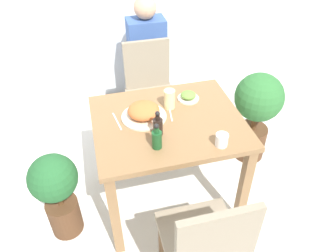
% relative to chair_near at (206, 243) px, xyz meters
% --- Properties ---
extents(ground_plane, '(16.00, 16.00, 0.00)m').
position_rel_chair_near_xyz_m(ground_plane, '(-0.01, 0.74, -0.50)').
color(ground_plane, silver).
extents(dining_table, '(0.95, 0.80, 0.75)m').
position_rel_chair_near_xyz_m(dining_table, '(-0.01, 0.74, 0.13)').
color(dining_table, olive).
rests_on(dining_table, ground_plane).
extents(chair_near, '(0.42, 0.42, 0.89)m').
position_rel_chair_near_xyz_m(chair_near, '(0.00, 0.00, 0.00)').
color(chair_near, gray).
rests_on(chair_near, ground_plane).
extents(chair_far, '(0.42, 0.42, 0.89)m').
position_rel_chair_near_xyz_m(chair_far, '(0.04, 1.54, 0.00)').
color(chair_far, gray).
rests_on(chair_far, ground_plane).
extents(food_plate, '(0.29, 0.29, 0.10)m').
position_rel_chair_near_xyz_m(food_plate, '(-0.15, 0.81, 0.29)').
color(food_plate, beige).
rests_on(food_plate, dining_table).
extents(side_plate, '(0.15, 0.15, 0.06)m').
position_rel_chair_near_xyz_m(side_plate, '(0.19, 0.93, 0.27)').
color(side_plate, beige).
rests_on(side_plate, dining_table).
extents(drink_cup, '(0.07, 0.07, 0.08)m').
position_rel_chair_near_xyz_m(drink_cup, '(0.23, 0.43, 0.29)').
color(drink_cup, white).
rests_on(drink_cup, dining_table).
extents(juice_glass, '(0.07, 0.07, 0.13)m').
position_rel_chair_near_xyz_m(juice_glass, '(0.04, 0.87, 0.32)').
color(juice_glass, beige).
rests_on(juice_glass, dining_table).
extents(sauce_bottle, '(0.06, 0.06, 0.17)m').
position_rel_chair_near_xyz_m(sauce_bottle, '(-0.10, 0.62, 0.31)').
color(sauce_bottle, black).
rests_on(sauce_bottle, dining_table).
extents(condiment_bottle, '(0.06, 0.06, 0.17)m').
position_rel_chair_near_xyz_m(condiment_bottle, '(-0.13, 0.51, 0.31)').
color(condiment_bottle, '#194C23').
rests_on(condiment_bottle, dining_table).
extents(fork_utensil, '(0.04, 0.19, 0.00)m').
position_rel_chair_near_xyz_m(fork_utensil, '(-0.33, 0.81, 0.25)').
color(fork_utensil, silver).
rests_on(fork_utensil, dining_table).
extents(spoon_utensil, '(0.03, 0.18, 0.00)m').
position_rel_chair_near_xyz_m(spoon_utensil, '(0.02, 0.81, 0.25)').
color(spoon_utensil, silver).
rests_on(spoon_utensil, dining_table).
extents(potted_plant_left, '(0.31, 0.31, 0.67)m').
position_rel_chair_near_xyz_m(potted_plant_left, '(-0.77, 0.65, -0.10)').
color(potted_plant_left, '#51331E').
rests_on(potted_plant_left, ground_plane).
extents(potted_plant_right, '(0.39, 0.39, 0.80)m').
position_rel_chair_near_xyz_m(potted_plant_right, '(0.80, 1.02, -0.01)').
color(potted_plant_right, '#51331E').
rests_on(potted_plant_right, ground_plane).
extents(person_figure, '(0.34, 0.22, 1.17)m').
position_rel_chair_near_xyz_m(person_figure, '(0.10, 1.93, 0.08)').
color(person_figure, '#2D3347').
rests_on(person_figure, ground_plane).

